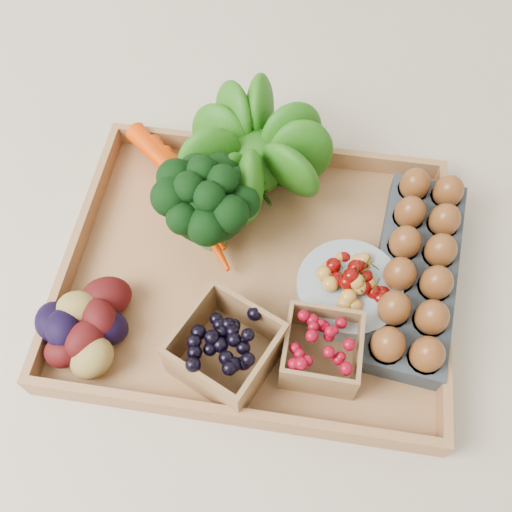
# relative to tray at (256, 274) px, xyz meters

# --- Properties ---
(ground) EXTENTS (4.00, 4.00, 0.00)m
(ground) POSITION_rel_tray_xyz_m (0.00, 0.00, -0.01)
(ground) COLOR beige
(ground) RESTS_ON ground
(tray) EXTENTS (0.55, 0.45, 0.01)m
(tray) POSITION_rel_tray_xyz_m (0.00, 0.00, 0.00)
(tray) COLOR #AF7949
(tray) RESTS_ON ground
(carrots) EXTENTS (0.23, 0.17, 0.06)m
(carrots) POSITION_rel_tray_xyz_m (-0.13, 0.11, 0.04)
(carrots) COLOR #EC3900
(carrots) RESTS_ON tray
(lettuce) EXTENTS (0.16, 0.16, 0.16)m
(lettuce) POSITION_rel_tray_xyz_m (-0.03, 0.17, 0.09)
(lettuce) COLOR #11520C
(lettuce) RESTS_ON tray
(broccoli) EXTENTS (0.15, 0.15, 0.12)m
(broccoli) POSITION_rel_tray_xyz_m (-0.07, 0.05, 0.07)
(broccoli) COLOR black
(broccoli) RESTS_ON tray
(cherry_bowl) EXTENTS (0.15, 0.15, 0.04)m
(cherry_bowl) POSITION_rel_tray_xyz_m (0.14, -0.02, 0.03)
(cherry_bowl) COLOR #8C9EA5
(cherry_bowl) RESTS_ON tray
(egg_carton) EXTENTS (0.15, 0.33, 0.04)m
(egg_carton) POSITION_rel_tray_xyz_m (0.23, 0.02, 0.03)
(egg_carton) COLOR #373E46
(egg_carton) RESTS_ON tray
(potatoes) EXTENTS (0.15, 0.15, 0.09)m
(potatoes) POSITION_rel_tray_xyz_m (-0.22, -0.14, 0.05)
(potatoes) COLOR #39090A
(potatoes) RESTS_ON tray
(punnet_blackberry) EXTENTS (0.16, 0.16, 0.08)m
(punnet_blackberry) POSITION_rel_tray_xyz_m (-0.02, -0.14, 0.05)
(punnet_blackberry) COLOR black
(punnet_blackberry) RESTS_ON tray
(punnet_raspberry) EXTENTS (0.10, 0.10, 0.07)m
(punnet_raspberry) POSITION_rel_tray_xyz_m (0.11, -0.12, 0.04)
(punnet_raspberry) COLOR maroon
(punnet_raspberry) RESTS_ON tray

